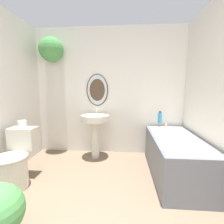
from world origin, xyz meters
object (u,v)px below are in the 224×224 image
object	(u,v)px
toilet	(14,162)
shampoo_bottle	(160,117)
pedestal_sink	(95,126)
bathtub	(175,155)
toilet_paper_roll	(22,124)

from	to	relation	value
toilet	shampoo_bottle	distance (m)	2.38
pedestal_sink	bathtub	bearing A→B (deg)	-21.16
toilet	toilet_paper_roll	distance (m)	0.51
pedestal_sink	toilet_paper_roll	distance (m)	1.16
toilet	bathtub	size ratio (longest dim) A/B	0.49
bathtub	toilet_paper_roll	xyz separation A→B (m)	(-2.18, -0.22, 0.47)
toilet	pedestal_sink	size ratio (longest dim) A/B	0.81
toilet	shampoo_bottle	bearing A→B (deg)	27.70
shampoo_bottle	toilet_paper_roll	distance (m)	2.25
shampoo_bottle	toilet_paper_roll	xyz separation A→B (m)	(-2.07, -0.87, 0.03)
toilet	shampoo_bottle	size ratio (longest dim) A/B	3.34
pedestal_sink	toilet_paper_roll	xyz separation A→B (m)	(-0.90, -0.71, 0.17)
toilet	shampoo_bottle	xyz separation A→B (m)	(2.07, 1.09, 0.44)
shampoo_bottle	toilet_paper_roll	size ratio (longest dim) A/B	1.95
shampoo_bottle	pedestal_sink	bearing A→B (deg)	-172.46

